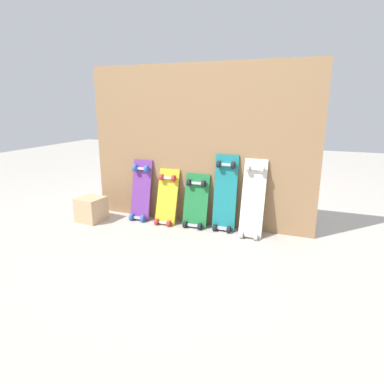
% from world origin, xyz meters
% --- Properties ---
extents(ground_plane, '(12.00, 12.00, 0.00)m').
position_xyz_m(ground_plane, '(0.00, 0.00, 0.00)').
color(ground_plane, '#B2AAA0').
extents(plywood_wall_panel, '(2.21, 0.04, 1.49)m').
position_xyz_m(plywood_wall_panel, '(0.00, 0.07, 0.75)').
color(plywood_wall_panel, '#99724C').
rests_on(plywood_wall_panel, ground).
extents(skateboard_purple, '(0.21, 0.21, 0.66)m').
position_xyz_m(skateboard_purple, '(-0.57, -0.04, 0.27)').
color(skateboard_purple, '#6B338C').
rests_on(skateboard_purple, ground).
extents(skateboard_yellow, '(0.21, 0.22, 0.59)m').
position_xyz_m(skateboard_yellow, '(-0.27, -0.05, 0.23)').
color(skateboard_yellow, gold).
rests_on(skateboard_yellow, ground).
extents(skateboard_green, '(0.24, 0.20, 0.57)m').
position_xyz_m(skateboard_green, '(0.02, -0.03, 0.22)').
color(skateboard_green, '#1E7238').
rests_on(skateboard_green, ground).
extents(skateboard_teal, '(0.21, 0.17, 0.76)m').
position_xyz_m(skateboard_teal, '(0.30, -0.02, 0.32)').
color(skateboard_teal, '#197A7F').
rests_on(skateboard_teal, ground).
extents(skateboard_white, '(0.20, 0.25, 0.74)m').
position_xyz_m(skateboard_white, '(0.57, -0.06, 0.30)').
color(skateboard_white, silver).
rests_on(skateboard_white, ground).
extents(wooden_crate, '(0.26, 0.26, 0.24)m').
position_xyz_m(wooden_crate, '(-1.00, -0.28, 0.12)').
color(wooden_crate, tan).
rests_on(wooden_crate, ground).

